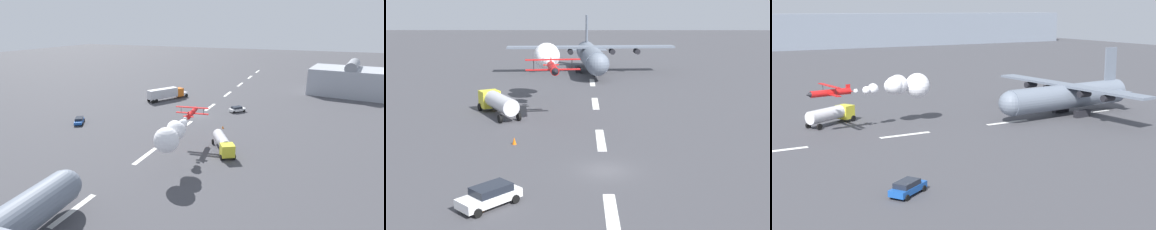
# 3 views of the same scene
# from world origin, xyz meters

# --- Properties ---
(ground_plane) EXTENTS (440.00, 440.00, 0.00)m
(ground_plane) POSITION_xyz_m (0.00, 0.00, 0.00)
(ground_plane) COLOR #424247
(ground_plane) RESTS_ON ground
(runway_stripe_4) EXTENTS (8.00, 0.90, 0.01)m
(runway_stripe_4) POSITION_xyz_m (-9.19, 0.00, 0.01)
(runway_stripe_4) COLOR white
(runway_stripe_4) RESTS_ON ground
(runway_stripe_5) EXTENTS (8.00, 0.90, 0.01)m
(runway_stripe_5) POSITION_xyz_m (9.19, 0.00, 0.01)
(runway_stripe_5) COLOR white
(runway_stripe_5) RESTS_ON ground
(runway_stripe_6) EXTENTS (8.00, 0.90, 0.01)m
(runway_stripe_6) POSITION_xyz_m (27.57, 0.00, 0.01)
(runway_stripe_6) COLOR white
(runway_stripe_6) RESTS_ON ground
(runway_stripe_7) EXTENTS (8.00, 0.90, 0.01)m
(runway_stripe_7) POSITION_xyz_m (45.96, 0.00, 0.01)
(runway_stripe_7) COLOR white
(runway_stripe_7) RESTS_ON ground
(runway_stripe_8) EXTENTS (8.00, 0.90, 0.01)m
(runway_stripe_8) POSITION_xyz_m (64.34, 0.00, 0.01)
(runway_stripe_8) COLOR white
(runway_stripe_8) RESTS_ON ground
(cargo_transport_plane) EXTENTS (27.46, 34.41, 11.50)m
(cargo_transport_plane) POSITION_xyz_m (57.24, -0.11, 3.52)
(cargo_transport_plane) COLOR slate
(cargo_transport_plane) RESTS_ON ground
(stunt_biplane_red) EXTENTS (20.59, 7.12, 4.00)m
(stunt_biplane_red) POSITION_xyz_m (30.05, 7.04, 6.36)
(stunt_biplane_red) COLOR red
(fuel_tanker_truck) EXTENTS (8.98, 6.67, 2.90)m
(fuel_tanker_truck) POSITION_xyz_m (20.12, 12.61, 1.74)
(fuel_tanker_truck) COLOR yellow
(fuel_tanker_truck) RESTS_ON ground
(airport_staff_sedan) EXTENTS (4.57, 4.45, 1.52)m
(airport_staff_sedan) POSITION_xyz_m (-7.33, 8.47, 0.81)
(airport_staff_sedan) COLOR white
(airport_staff_sedan) RESTS_ON ground
(traffic_cone_near) EXTENTS (0.44, 0.44, 0.75)m
(traffic_cone_near) POSITION_xyz_m (-8.21, 8.97, 0.38)
(traffic_cone_near) COLOR orange
(traffic_cone_near) RESTS_ON ground
(traffic_cone_far) EXTENTS (0.44, 0.44, 0.75)m
(traffic_cone_far) POSITION_xyz_m (7.50, 8.83, 0.38)
(traffic_cone_far) COLOR orange
(traffic_cone_far) RESTS_ON ground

